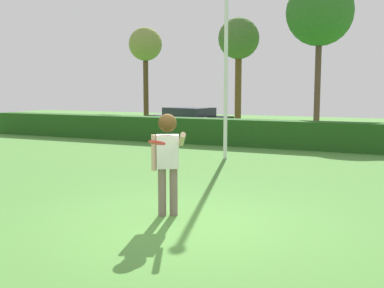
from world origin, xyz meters
TOP-DOWN VIEW (x-y plane):
  - ground_plane at (0.00, 0.00)m, footprint 60.00×60.00m
  - person at (-0.51, 0.32)m, footprint 0.78×0.61m
  - frisbee at (-0.41, -0.23)m, footprint 0.28×0.27m
  - lamppost at (-1.98, 6.98)m, footprint 0.24×0.24m
  - hedge_row at (0.00, 10.36)m, footprint 29.63×0.90m
  - parked_car_black at (-6.65, 14.24)m, footprint 4.48×2.62m
  - birch_tree at (-6.18, 20.17)m, footprint 2.44×2.44m
  - oak_tree at (-1.36, 19.31)m, footprint 3.57×3.57m
  - bare_elm_tree at (-10.60, 16.79)m, footprint 1.89×1.89m

SIDE VIEW (x-z plane):
  - ground_plane at x=0.00m, z-range 0.00..0.00m
  - hedge_row at x=0.00m, z-range 0.00..1.02m
  - parked_car_black at x=-6.65m, z-range 0.06..1.31m
  - person at x=-0.51m, z-range 0.23..2.01m
  - frisbee at x=-0.41m, z-range 1.29..1.40m
  - lamppost at x=-1.98m, z-range 0.32..6.57m
  - bare_elm_tree at x=-10.60m, z-range 1.74..7.38m
  - birch_tree at x=-6.18m, z-range 1.83..8.18m
  - oak_tree at x=-1.36m, z-range 2.17..10.16m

